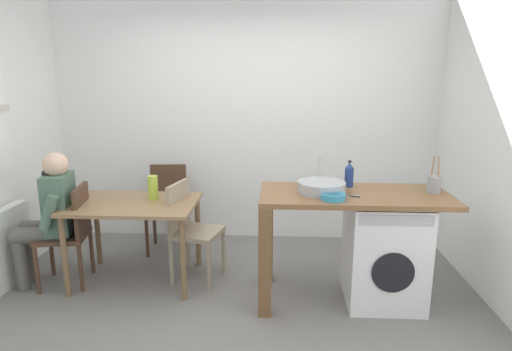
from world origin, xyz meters
The scene contains 17 objects.
ground_plane centered at (0.00, 0.00, 0.00)m, with size 5.46×5.46×0.00m, color slate.
wall_back centered at (0.00, 1.75, 1.35)m, with size 4.60×0.10×2.70m, color white.
radiator centered at (-2.02, 0.30, 0.35)m, with size 0.10×0.80×0.70m, color white.
dining_table centered at (-0.90, 0.54, 0.64)m, with size 1.10×0.76×0.74m.
chair_person_seat centered at (-1.45, 0.45, 0.51)m, with size 0.46×0.46×0.90m.
chair_opposite centered at (-0.42, 0.61, 0.51)m, with size 0.48×0.48×0.90m.
chair_spare_by_wall centered at (-0.81, 1.32, 0.51)m, with size 0.43×0.43×0.90m.
seated_person centered at (-1.61, 0.43, 0.67)m, with size 0.53×0.53×1.20m.
kitchen_counter centered at (0.77, 0.30, 0.76)m, with size 1.50×0.68×0.92m.
washing_machine centered at (1.24, 0.30, 0.43)m, with size 0.60×0.61×0.86m.
sink_basin centered at (0.72, 0.30, 0.97)m, with size 0.38×0.38×0.09m, color #9EA0A5.
tap centered at (0.72, 0.48, 1.06)m, with size 0.02×0.02×0.28m, color #B2B2B7.
bottle_tall_green centered at (0.96, 0.50, 1.02)m, with size 0.07×0.07×0.22m.
mixing_bowl centered at (0.79, 0.10, 0.95)m, with size 0.18×0.18×0.05m.
utensil_crock centered at (1.61, 0.35, 0.99)m, with size 0.11×0.11×0.30m.
vase centered at (-0.75, 0.64, 0.85)m, with size 0.09×0.09×0.22m, color #A8C63D.
scissors centered at (0.93, 0.20, 0.92)m, with size 0.15×0.06×0.01m.
Camera 1 is at (0.38, -3.02, 1.83)m, focal length 30.08 mm.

